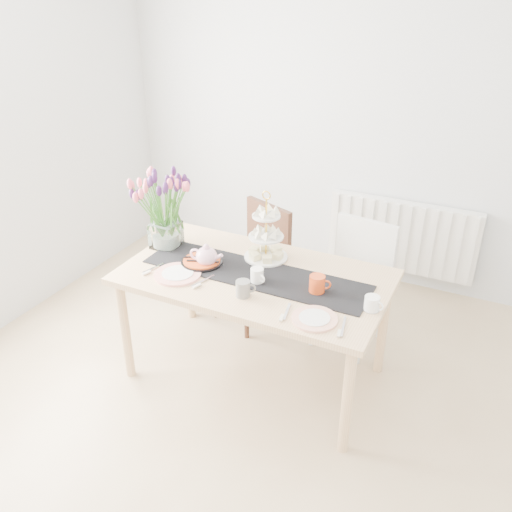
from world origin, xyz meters
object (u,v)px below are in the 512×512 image
at_px(tart_tin, 202,262).
at_px(plate_left, 178,274).
at_px(tulip_vase, 163,198).
at_px(cream_jug, 372,303).
at_px(cake_stand, 266,242).
at_px(mug_grey, 243,289).
at_px(dining_table, 255,285).
at_px(chair_white, 356,274).
at_px(radiator, 402,236).
at_px(mug_orange, 317,284).
at_px(mug_white, 257,276).
at_px(chair_brown, 257,255).
at_px(teapot, 207,256).
at_px(plate_right, 314,319).

height_order(tart_tin, plate_left, tart_tin).
height_order(tulip_vase, cream_jug, tulip_vase).
distance_m(cake_stand, mug_grey, 0.47).
relative_size(dining_table, chair_white, 1.81).
xyz_separation_m(radiator, mug_orange, (-0.16, -1.59, 0.35)).
height_order(radiator, cake_stand, cake_stand).
bearing_deg(mug_orange, tart_tin, 158.56).
bearing_deg(mug_white, dining_table, 150.17).
bearing_deg(cream_jug, mug_grey, -146.92).
distance_m(mug_grey, plate_left, 0.46).
height_order(dining_table, chair_brown, chair_brown).
height_order(teapot, plate_right, teapot).
bearing_deg(cake_stand, dining_table, -83.02).
bearing_deg(plate_right, chair_brown, 130.22).
relative_size(chair_brown, mug_grey, 9.23).
bearing_deg(chair_brown, mug_white, -42.27).
relative_size(cake_stand, mug_orange, 3.79).
distance_m(tulip_vase, mug_grey, 0.86).
height_order(tart_tin, mug_white, mug_white).
height_order(chair_white, mug_grey, chair_white).
xyz_separation_m(dining_table, mug_orange, (0.41, -0.03, 0.13)).
bearing_deg(cream_jug, tart_tin, -163.68).
bearing_deg(radiator, dining_table, -110.17).
xyz_separation_m(chair_white, tart_tin, (-0.80, -0.71, 0.25)).
bearing_deg(radiator, teapot, -119.07).
xyz_separation_m(teapot, tart_tin, (-0.04, 0.01, -0.05)).
distance_m(cream_jug, mug_grey, 0.71).
bearing_deg(dining_table, cream_jug, -5.71).
bearing_deg(radiator, mug_white, -107.54).
distance_m(cake_stand, plate_right, 0.73).
xyz_separation_m(chair_brown, chair_white, (0.74, 0.05, -0.00)).
bearing_deg(plate_right, teapot, 162.19).
height_order(mug_orange, plate_left, mug_orange).
bearing_deg(radiator, plate_left, -119.05).
height_order(dining_table, mug_white, mug_white).
bearing_deg(dining_table, mug_white, -56.46).
relative_size(chair_brown, chair_white, 1.00).
bearing_deg(plate_right, plate_left, 174.90).
distance_m(chair_brown, cream_jug, 1.28).
relative_size(teapot, plate_right, 0.87).
xyz_separation_m(plate_left, plate_right, (0.90, -0.08, -0.00)).
bearing_deg(mug_orange, cream_jug, -28.38).
bearing_deg(tart_tin, chair_brown, 84.76).
bearing_deg(dining_table, plate_right, -30.92).
bearing_deg(tulip_vase, mug_grey, -24.11).
xyz_separation_m(cake_stand, teapot, (-0.29, -0.25, -0.05)).
height_order(chair_white, teapot, teapot).
bearing_deg(chair_brown, tart_tin, -73.37).
relative_size(dining_table, plate_right, 6.54).
distance_m(mug_orange, plate_left, 0.84).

